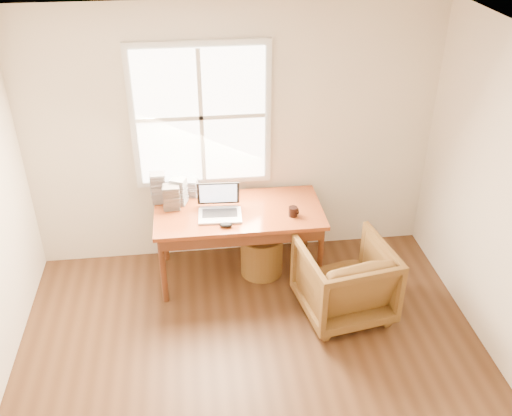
{
  "coord_description": "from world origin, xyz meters",
  "views": [
    {
      "loc": [
        -0.41,
        -2.82,
        3.57
      ],
      "look_at": [
        0.15,
        1.65,
        0.85
      ],
      "focal_mm": 40.0,
      "sensor_mm": 36.0,
      "label": 1
    }
  ],
  "objects_px": {
    "laptop": "(219,201)",
    "cd_stack_a": "(179,191)",
    "desk": "(239,212)",
    "wicker_stool": "(262,254)",
    "coffee_mug": "(293,212)",
    "armchair": "(344,279)"
  },
  "relations": [
    {
      "from": "armchair",
      "to": "laptop",
      "type": "height_order",
      "value": "laptop"
    },
    {
      "from": "laptop",
      "to": "desk",
      "type": "bearing_deg",
      "value": 30.84
    },
    {
      "from": "wicker_stool",
      "to": "coffee_mug",
      "type": "bearing_deg",
      "value": -31.25
    },
    {
      "from": "desk",
      "to": "wicker_stool",
      "type": "height_order",
      "value": "desk"
    },
    {
      "from": "wicker_stool",
      "to": "laptop",
      "type": "bearing_deg",
      "value": -166.73
    },
    {
      "from": "coffee_mug",
      "to": "desk",
      "type": "bearing_deg",
      "value": 156.2
    },
    {
      "from": "wicker_stool",
      "to": "laptop",
      "type": "height_order",
      "value": "laptop"
    },
    {
      "from": "desk",
      "to": "coffee_mug",
      "type": "height_order",
      "value": "coffee_mug"
    },
    {
      "from": "coffee_mug",
      "to": "cd_stack_a",
      "type": "height_order",
      "value": "cd_stack_a"
    },
    {
      "from": "desk",
      "to": "laptop",
      "type": "xyz_separation_m",
      "value": [
        -0.18,
        -0.1,
        0.19
      ]
    },
    {
      "from": "laptop",
      "to": "cd_stack_a",
      "type": "distance_m",
      "value": 0.48
    },
    {
      "from": "desk",
      "to": "wicker_stool",
      "type": "distance_m",
      "value": 0.56
    },
    {
      "from": "armchair",
      "to": "coffee_mug",
      "type": "bearing_deg",
      "value": -62.33
    },
    {
      "from": "laptop",
      "to": "coffee_mug",
      "type": "relative_size",
      "value": 5.03
    },
    {
      "from": "desk",
      "to": "armchair",
      "type": "relative_size",
      "value": 2.02
    },
    {
      "from": "coffee_mug",
      "to": "armchair",
      "type": "bearing_deg",
      "value": -58.08
    },
    {
      "from": "wicker_stool",
      "to": "coffee_mug",
      "type": "distance_m",
      "value": 0.67
    },
    {
      "from": "wicker_stool",
      "to": "coffee_mug",
      "type": "xyz_separation_m",
      "value": [
        0.27,
        -0.16,
        0.58
      ]
    },
    {
      "from": "desk",
      "to": "cd_stack_a",
      "type": "xyz_separation_m",
      "value": [
        -0.56,
        0.2,
        0.15
      ]
    },
    {
      "from": "wicker_stool",
      "to": "armchair",
      "type": "bearing_deg",
      "value": -45.65
    },
    {
      "from": "laptop",
      "to": "cd_stack_a",
      "type": "height_order",
      "value": "laptop"
    },
    {
      "from": "wicker_stool",
      "to": "laptop",
      "type": "distance_m",
      "value": 0.82
    }
  ]
}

